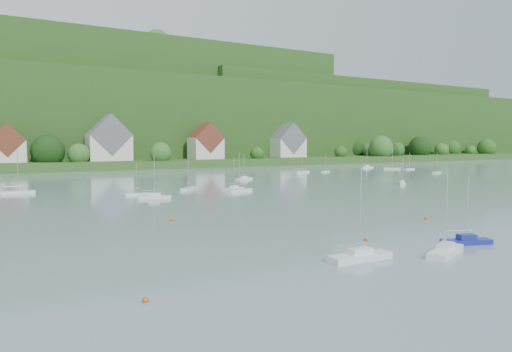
# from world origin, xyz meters

# --- Properties ---
(far_shore_strip) EXTENTS (600.00, 60.00, 3.00)m
(far_shore_strip) POSITION_xyz_m (0.00, 200.00, 1.50)
(far_shore_strip) COLOR #2B4E1D
(far_shore_strip) RESTS_ON ground
(forested_ridge) EXTENTS (620.00, 181.22, 69.89)m
(forested_ridge) POSITION_xyz_m (0.39, 268.57, 22.89)
(forested_ridge) COLOR #163D13
(forested_ridge) RESTS_ON ground
(village_building_1) EXTENTS (12.00, 9.36, 14.00)m
(village_building_1) POSITION_xyz_m (-30.00, 189.00, 8.75)
(village_building_1) COLOR silver
(village_building_1) RESTS_ON far_shore_strip
(village_building_2) EXTENTS (16.00, 11.44, 18.00)m
(village_building_2) POSITION_xyz_m (5.00, 188.00, 10.27)
(village_building_2) COLOR silver
(village_building_2) RESTS_ON far_shore_strip
(village_building_3) EXTENTS (13.00, 10.40, 15.50)m
(village_building_3) POSITION_xyz_m (45.00, 186.00, 9.43)
(village_building_3) COLOR silver
(village_building_3) RESTS_ON far_shore_strip
(village_building_4) EXTENTS (15.00, 10.40, 16.50)m
(village_building_4) POSITION_xyz_m (90.00, 190.00, 9.59)
(village_building_4) COLOR silver
(village_building_4) RESTS_ON far_shore_strip
(near_sailboat_0) EXTENTS (5.93, 1.91, 7.91)m
(near_sailboat_0) POSITION_xyz_m (-9.22, 31.30, 0.43)
(near_sailboat_0) COLOR white
(near_sailboat_0) RESTS_ON ground
(near_sailboat_1) EXTENTS (5.18, 2.97, 6.75)m
(near_sailboat_1) POSITION_xyz_m (4.41, 30.89, 0.40)
(near_sailboat_1) COLOR navy
(near_sailboat_1) RESTS_ON ground
(near_sailboat_3) EXTENTS (5.98, 3.69, 7.82)m
(near_sailboat_3) POSITION_xyz_m (-1.18, 28.98, 0.43)
(near_sailboat_3) COLOR white
(near_sailboat_3) RESTS_ON ground
(mooring_buoy_0) EXTENTS (0.45, 0.45, 0.45)m
(mooring_buoy_0) POSITION_xyz_m (-3.00, 37.17, 0.00)
(mooring_buoy_0) COLOR #D44E13
(mooring_buoy_0) RESTS_ON ground
(mooring_buoy_2) EXTENTS (0.46, 0.46, 0.46)m
(mooring_buoy_2) POSITION_xyz_m (13.31, 43.32, 0.00)
(mooring_buoy_2) COLOR #D44E13
(mooring_buoy_2) RESTS_ON ground
(mooring_buoy_3) EXTENTS (0.49, 0.49, 0.49)m
(mooring_buoy_3) POSITION_xyz_m (-16.18, 58.70, 0.00)
(mooring_buoy_3) COLOR #D44E13
(mooring_buoy_3) RESTS_ON ground
(mooring_buoy_5) EXTENTS (0.44, 0.44, 0.44)m
(mooring_buoy_5) POSITION_xyz_m (-28.20, 30.20, 0.00)
(mooring_buoy_5) COLOR #D44E13
(mooring_buoy_5) RESTS_ON ground
(far_sailboat_cluster) EXTENTS (196.26, 68.26, 8.71)m
(far_sailboat_cluster) POSITION_xyz_m (4.68, 114.16, 0.37)
(far_sailboat_cluster) COLOR white
(far_sailboat_cluster) RESTS_ON ground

